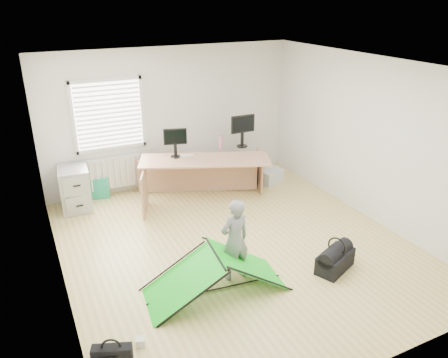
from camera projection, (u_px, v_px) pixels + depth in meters
name	position (u px, v px, depth m)	size (l,w,h in m)	color
ground	(235.00, 245.00, 6.74)	(5.50, 5.50, 0.00)	tan
back_wall	(171.00, 118.00, 8.49)	(5.00, 0.02, 2.70)	silver
window	(109.00, 115.00, 7.90)	(1.20, 0.06, 1.20)	silver
radiator	(115.00, 172.00, 8.29)	(1.00, 0.12, 0.60)	silver
desk	(205.00, 179.00, 8.09)	(2.36, 0.75, 0.80)	tan
filing_cabinet	(75.00, 188.00, 7.75)	(0.50, 0.67, 0.78)	#9B9DA0
monitor_left	(175.00, 147.00, 7.94)	(0.42, 0.09, 0.40)	black
monitor_right	(242.00, 135.00, 8.48)	(0.49, 0.11, 0.47)	black
keyboard	(183.00, 156.00, 8.05)	(0.40, 0.14, 0.02)	beige
thermos	(221.00, 143.00, 8.35)	(0.07, 0.07, 0.27)	#BC6981
office_chair	(244.00, 169.00, 8.92)	(0.59, 0.61, 0.55)	black
person	(235.00, 240.00, 5.75)	(0.43, 0.28, 1.17)	slate
kite	(216.00, 272.00, 5.59)	(1.82, 0.80, 0.57)	#13CB1C
storage_crate	(270.00, 176.00, 8.94)	(0.49, 0.34, 0.27)	silver
tote_bag	(100.00, 188.00, 8.23)	(0.33, 0.15, 0.40)	#22AB7B
laptop_bag	(113.00, 358.00, 4.44)	(0.41, 0.12, 0.30)	black
white_box	(140.00, 342.00, 4.79)	(0.09, 0.09, 0.09)	silver
duffel_bag	(335.00, 261.00, 6.09)	(0.61, 0.31, 0.27)	black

